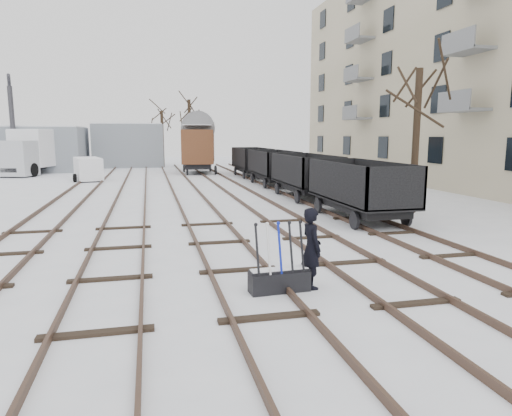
{
  "coord_description": "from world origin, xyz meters",
  "views": [
    {
      "loc": [
        -2.05,
        -10.63,
        3.32
      ],
      "look_at": [
        0.97,
        2.2,
        1.2
      ],
      "focal_mm": 32.0,
      "sensor_mm": 36.0,
      "label": 1
    }
  ],
  "objects": [
    {
      "name": "panel_van",
      "position": [
        -6.38,
        24.8,
        0.87
      ],
      "size": [
        2.49,
        4.06,
        1.67
      ],
      "rotation": [
        0.0,
        0.0,
        0.24
      ],
      "color": "white",
      "rests_on": "ground"
    },
    {
      "name": "freight_wagon_d",
      "position": [
        6.0,
        24.98,
        0.87
      ],
      "size": [
        2.24,
        5.59,
        2.28
      ],
      "color": "black",
      "rests_on": "ground"
    },
    {
      "name": "tree_near",
      "position": [
        9.0,
        6.77,
        3.02
      ],
      "size": [
        0.3,
        0.3,
        6.04
      ],
      "primitive_type": "cylinder",
      "color": "black",
      "rests_on": "ground"
    },
    {
      "name": "shed_right",
      "position": [
        -4.0,
        40.0,
        2.25
      ],
      "size": [
        7.0,
        6.0,
        4.5
      ],
      "color": "gray",
      "rests_on": "ground"
    },
    {
      "name": "crane",
      "position": [
        -12.97,
        31.78,
        2.17
      ],
      "size": [
        1.99,
        4.91,
        8.24
      ],
      "rotation": [
        0.0,
        0.0,
        0.24
      ],
      "color": "#323137",
      "rests_on": "ground"
    },
    {
      "name": "tree_far_left",
      "position": [
        -0.55,
        37.93,
        2.88
      ],
      "size": [
        0.3,
        0.3,
        5.76
      ],
      "primitive_type": "cylinder",
      "color": "black",
      "rests_on": "ground"
    },
    {
      "name": "ground",
      "position": [
        0.0,
        0.0,
        0.0
      ],
      "size": [
        120.0,
        120.0,
        0.0
      ],
      "primitive_type": "plane",
      "color": "white",
      "rests_on": "ground"
    },
    {
      "name": "freight_wagon_b",
      "position": [
        6.0,
        12.18,
        0.87
      ],
      "size": [
        2.24,
        5.59,
        2.28
      ],
      "color": "black",
      "rests_on": "ground"
    },
    {
      "name": "ground_frame",
      "position": [
        0.58,
        -1.63,
        0.28
      ],
      "size": [
        1.32,
        0.5,
        1.49
      ],
      "rotation": [
        0.0,
        0.0,
        0.06
      ],
      "color": "black",
      "rests_on": "ground"
    },
    {
      "name": "tracks",
      "position": [
        -0.0,
        13.67,
        0.07
      ],
      "size": [
        13.9,
        52.0,
        0.16
      ],
      "color": "black",
      "rests_on": "ground"
    },
    {
      "name": "shed_left",
      "position": [
        -13.0,
        36.0,
        2.05
      ],
      "size": [
        10.0,
        8.0,
        4.1
      ],
      "color": "gray",
      "rests_on": "ground"
    },
    {
      "name": "freight_wagon_c",
      "position": [
        6.0,
        18.58,
        0.87
      ],
      "size": [
        2.24,
        5.59,
        2.28
      ],
      "color": "black",
      "rests_on": "ground"
    },
    {
      "name": "tree_far_right",
      "position": [
        1.89,
        33.72,
        3.31
      ],
      "size": [
        0.3,
        0.3,
        6.61
      ],
      "primitive_type": "cylinder",
      "color": "black",
      "rests_on": "ground"
    },
    {
      "name": "worker",
      "position": [
        1.33,
        -1.53,
        0.89
      ],
      "size": [
        0.48,
        0.68,
        1.78
      ],
      "primitive_type": "imported",
      "rotation": [
        0.0,
        0.0,
        1.66
      ],
      "color": "black",
      "rests_on": "ground"
    },
    {
      "name": "lorry",
      "position": [
        -11.34,
        31.86,
        1.95
      ],
      "size": [
        4.34,
        8.72,
        3.79
      ],
      "rotation": [
        0.0,
        0.0,
        -0.3
      ],
      "color": "black",
      "rests_on": "ground"
    },
    {
      "name": "freight_wagon_a",
      "position": [
        6.0,
        5.78,
        0.87
      ],
      "size": [
        2.24,
        5.59,
        2.28
      ],
      "color": "black",
      "rests_on": "ground"
    },
    {
      "name": "box_van_wagon",
      "position": [
        2.26,
        29.39,
        2.41
      ],
      "size": [
        3.67,
        5.8,
        4.14
      ],
      "rotation": [
        0.0,
        0.0,
        -0.16
      ],
      "color": "black",
      "rests_on": "ground"
    }
  ]
}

